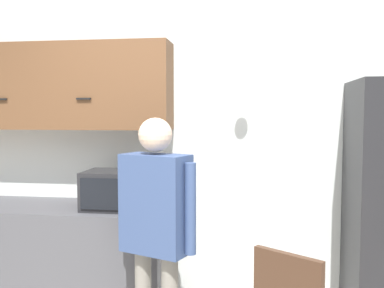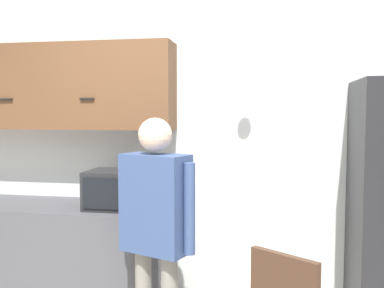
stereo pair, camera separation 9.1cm
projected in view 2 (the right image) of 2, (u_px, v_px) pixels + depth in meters
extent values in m
cube|color=silver|center=(197.00, 152.00, 3.62)|extent=(6.00, 0.06, 2.70)
cube|color=#4C4C51|center=(49.00, 260.00, 3.54)|extent=(2.03, 0.65, 0.94)
cube|color=brown|center=(55.00, 87.00, 3.60)|extent=(2.03, 0.32, 0.71)
cube|color=black|center=(5.00, 99.00, 3.51)|extent=(0.12, 0.01, 0.01)
cube|color=black|center=(87.00, 99.00, 3.38)|extent=(0.12, 0.01, 0.01)
cube|color=#232326|center=(118.00, 189.00, 3.35)|extent=(0.47, 0.36, 0.30)
cube|color=black|center=(104.00, 194.00, 3.17)|extent=(0.33, 0.01, 0.23)
cube|color=#B2B2B2|center=(135.00, 195.00, 3.13)|extent=(0.07, 0.01, 0.24)
cube|color=#384C7A|center=(156.00, 203.00, 2.78)|extent=(0.49, 0.37, 0.64)
sphere|color=beige|center=(155.00, 135.00, 2.75)|extent=(0.22, 0.22, 0.22)
cylinder|color=#384C7A|center=(125.00, 200.00, 2.92)|extent=(0.07, 0.07, 0.57)
cylinder|color=#384C7A|center=(190.00, 209.00, 2.64)|extent=(0.07, 0.07, 0.57)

